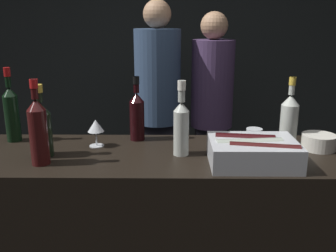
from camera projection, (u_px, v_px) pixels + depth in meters
The scene contains 14 objects.
wall_back_chalkboard at pixel (170, 36), 3.71m from camera, with size 6.40×0.06×2.80m.
bar_counter at pixel (168, 248), 1.82m from camera, with size 1.95×0.56×0.98m.
ice_bin_with_bottles at pixel (253, 151), 1.55m from camera, with size 0.36×0.27×0.11m.
bowl_white at pixel (319, 141), 1.73m from camera, with size 0.16×0.16×0.07m.
wine_glass at pixel (96, 127), 1.76m from camera, with size 0.08×0.08×0.13m.
candle_votive at pixel (254, 134), 1.87m from camera, with size 0.08×0.08×0.06m.
red_wine_bottle_black_foil at pixel (137, 114), 1.85m from camera, with size 0.07×0.07×0.32m.
red_wine_bottle_burgundy at pixel (12, 112), 1.82m from camera, with size 0.07×0.07×0.36m.
red_wine_bottle_tall at pixel (38, 130), 1.52m from camera, with size 0.08×0.08×0.36m.
champagne_bottle at pixel (42, 127), 1.62m from camera, with size 0.09×0.09×0.32m.
rose_wine_bottle at pixel (289, 118), 1.76m from camera, with size 0.08×0.08×0.33m.
white_wine_bottle at pixel (181, 125), 1.63m from camera, with size 0.07×0.07×0.33m.
person_in_hoodie at pixel (158, 100), 2.93m from camera, with size 0.36×0.36×1.71m.
person_blond_tee at pixel (212, 104), 3.00m from camera, with size 0.33×0.33×1.62m.
Camera 1 is at (0.02, -1.31, 1.56)m, focal length 40.00 mm.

